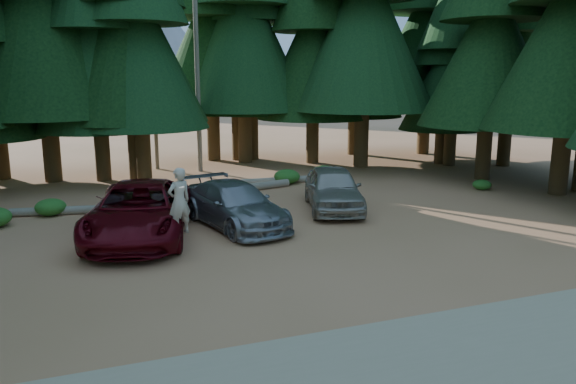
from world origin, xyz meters
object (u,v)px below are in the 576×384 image
red_pickup (139,211)px  log_mid (269,181)px  log_right (237,189)px  frisbee_player (179,201)px  log_left (72,210)px  silver_minivan_right (333,188)px  silver_minivan_center (235,205)px

red_pickup → log_mid: bearing=60.6°
log_right → frisbee_player: bearing=-129.0°
log_left → silver_minivan_right: bearing=-5.8°
red_pickup → silver_minivan_right: bearing=24.5°
silver_minivan_right → log_mid: 5.56m
log_mid → log_right: 2.35m
red_pickup → silver_minivan_center: size_ratio=1.23×
silver_minivan_right → log_right: size_ratio=0.90×
silver_minivan_center → frisbee_player: size_ratio=2.69×
log_mid → log_right: (-1.91, -1.36, 0.02)m
log_mid → log_right: bearing=-141.6°
silver_minivan_right → log_left: size_ratio=1.11×
red_pickup → log_mid: red_pickup is taller
red_pickup → silver_minivan_right: size_ratio=1.31×
log_left → log_right: (6.53, 1.56, 0.02)m
log_right → silver_minivan_center: bearing=-118.9°
frisbee_player → log_left: 6.83m
log_left → log_mid: 8.93m
log_left → silver_minivan_center: bearing=-25.3°
red_pickup → frisbee_player: 2.43m
silver_minivan_center → log_left: 6.25m
red_pickup → log_right: size_ratio=1.18×
silver_minivan_center → log_right: (1.44, 5.14, -0.55)m
frisbee_player → log_mid: frisbee_player is taller
frisbee_player → log_mid: (5.56, 8.95, -1.40)m
frisbee_player → log_right: (3.65, 7.59, -1.38)m
frisbee_player → log_mid: size_ratio=0.51×
frisbee_player → log_left: bearing=-85.7°
log_left → log_mid: same height
silver_minivan_center → log_mid: size_ratio=1.37×
log_mid → log_right: log_right is taller
log_left → log_right: size_ratio=0.81×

